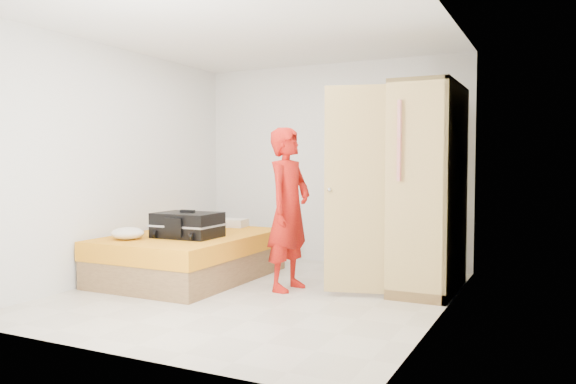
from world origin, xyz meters
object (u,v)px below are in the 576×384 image
at_px(wardrobe, 423,193).
at_px(round_cushion, 128,233).
at_px(suitcase, 187,225).
at_px(person, 289,209).
at_px(bed, 190,256).

height_order(wardrobe, round_cushion, wardrobe).
xyz_separation_m(suitcase, round_cushion, (-0.46, -0.42, -0.07)).
bearing_deg(person, wardrobe, -60.50).
relative_size(person, round_cushion, 4.87).
relative_size(bed, suitcase, 2.89).
xyz_separation_m(bed, suitcase, (0.12, -0.21, 0.38)).
relative_size(bed, wardrobe, 0.96).
relative_size(wardrobe, person, 1.26).
xyz_separation_m(wardrobe, round_cushion, (-2.85, -1.17, -0.43)).
distance_m(bed, person, 1.38).
distance_m(suitcase, round_cushion, 0.63).
bearing_deg(bed, suitcase, -61.06).
xyz_separation_m(bed, person, (1.25, -0.02, 0.58)).
height_order(person, suitcase, person).
height_order(bed, round_cushion, round_cushion).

